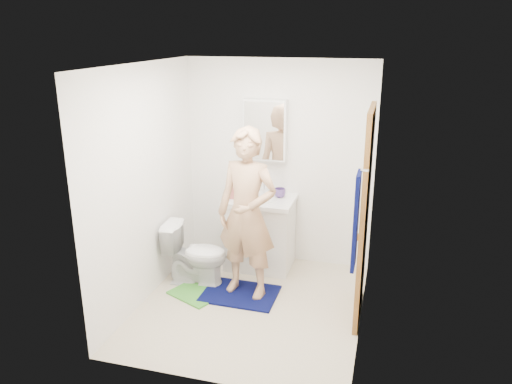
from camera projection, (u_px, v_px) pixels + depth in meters
The scene contains 22 objects.
floor at pixel (251, 306), 5.11m from camera, with size 2.20×2.40×0.02m, color beige.
ceiling at pixel (250, 63), 4.36m from camera, with size 2.20×2.40×0.02m, color white.
wall_back at pixel (279, 163), 5.84m from camera, with size 2.20×0.02×2.40m, color white.
wall_front at pixel (205, 245), 3.62m from camera, with size 2.20×0.02×2.40m, color white.
wall_left at pixel (144, 185), 5.01m from camera, with size 0.02×2.40×2.40m, color white.
wall_right at pixel (370, 205), 4.45m from camera, with size 0.02×2.40×2.40m, color white.
vanity_cabinet at pixel (260, 234), 5.86m from camera, with size 0.75×0.55×0.80m, color white.
countertop at pixel (260, 200), 5.72m from camera, with size 0.79×0.59×0.05m, color white.
sink_basin at pixel (260, 199), 5.72m from camera, with size 0.40×0.40×0.03m, color white.
faucet at pixel (264, 189), 5.86m from camera, with size 0.03×0.03×0.12m, color silver.
medicine_cabinet at pixel (265, 130), 5.69m from camera, with size 0.50×0.12×0.70m, color white.
mirror_panel at pixel (264, 131), 5.63m from camera, with size 0.46×0.01×0.66m, color white.
door at pixel (364, 217), 4.65m from camera, with size 0.05×0.80×2.05m, color #976229.
door_knob at pixel (357, 237), 4.39m from camera, with size 0.07×0.07×0.07m, color gold.
towel at pixel (356, 221), 3.93m from camera, with size 0.03×0.24×0.80m, color #070B41.
towel_hook at pixel (365, 170), 3.79m from camera, with size 0.02×0.02×0.06m, color silver.
toilet at pixel (196, 254), 5.47m from camera, with size 0.39×0.68×0.70m, color white.
bath_mat at pixel (240, 294), 5.31m from camera, with size 0.78×0.56×0.02m, color #070B41.
green_rug at pixel (197, 293), 5.33m from camera, with size 0.51×0.43×0.02m, color green.
soap_dispenser at pixel (233, 191), 5.69m from camera, with size 0.08×0.08×0.18m, color #B75A55.
toothbrush_cup at pixel (280, 193), 5.73m from camera, with size 0.13×0.13×0.11m, color #573B83.
man at pixel (247, 214), 5.06m from camera, with size 0.65×0.42×1.78m, color tan.
Camera 1 is at (1.24, -4.32, 2.69)m, focal length 35.00 mm.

